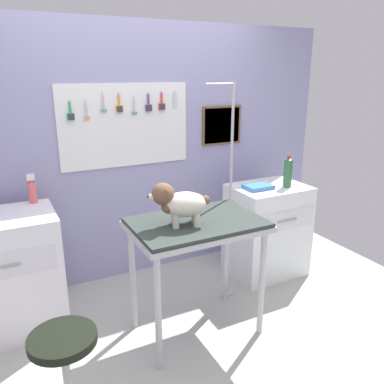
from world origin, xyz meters
name	(u,v)px	position (x,y,z in m)	size (l,w,h in m)	color
ground	(200,347)	(0.00, 0.00, -0.02)	(4.40, 4.00, 0.04)	#ABAEA3
rear_wall_panel	(134,154)	(0.01, 1.28, 1.16)	(4.00, 0.11, 2.30)	#9492BE
grooming_table	(197,234)	(0.06, 0.17, 0.79)	(0.93, 0.61, 0.89)	#B7B7BC
grooming_arm	(229,203)	(0.54, 0.50, 0.84)	(0.30, 0.11, 1.80)	#B7B7BC
dog	(178,203)	(-0.09, 0.15, 1.05)	(0.41, 0.27, 0.30)	beige
counter_left	(3,275)	(-1.19, 0.84, 0.45)	(0.80, 0.58, 0.90)	white
cabinet_right	(267,230)	(1.08, 0.67, 0.44)	(0.68, 0.54, 0.87)	white
stool	(64,354)	(-0.95, -0.29, 0.50)	(0.34, 0.34, 0.61)	#9E9EA3
pump_bottle_white	(32,191)	(-0.91, 1.05, 1.00)	(0.06, 0.06, 0.23)	#DF6462
soda_bottle	(288,172)	(1.20, 0.57, 1.01)	(0.08, 0.08, 0.29)	#33643A
supply_tray	(258,187)	(0.94, 0.65, 0.89)	(0.24, 0.18, 0.04)	#3C79BA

